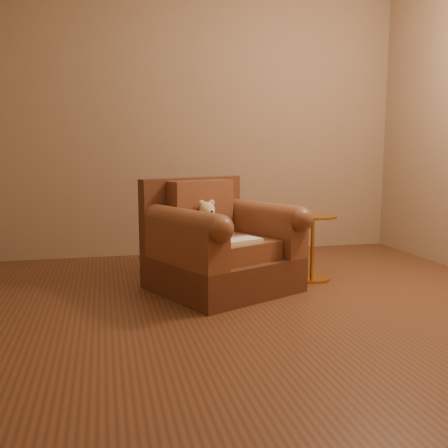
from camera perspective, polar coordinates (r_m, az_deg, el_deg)
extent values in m
plane|color=brown|center=(3.10, 4.24, -10.38)|extent=(4.00, 4.00, 0.00)
cube|color=#927859|center=(4.89, -2.95, 12.46)|extent=(4.00, 0.02, 2.70)
cube|color=#56301C|center=(3.62, -0.17, -5.59)|extent=(1.16, 1.13, 0.25)
cube|color=#56301C|center=(3.84, -3.64, 1.24)|extent=(0.84, 0.45, 0.55)
cube|color=brown|center=(3.54, 0.28, -2.74)|extent=(0.73, 0.78, 0.13)
cube|color=brown|center=(3.74, -2.65, 1.95)|extent=(0.52, 0.34, 0.40)
cube|color=brown|center=(3.32, -4.49, -2.18)|extent=(0.48, 0.76, 0.28)
cube|color=brown|center=(3.76, 4.49, -0.97)|extent=(0.48, 0.76, 0.28)
cylinder|color=brown|center=(3.30, -4.51, 0.23)|extent=(0.48, 0.76, 0.18)
cylinder|color=brown|center=(3.74, 4.51, 1.17)|extent=(0.48, 0.76, 0.18)
ellipsoid|color=beige|center=(3.63, -1.87, -0.21)|extent=(0.16, 0.14, 0.17)
sphere|color=beige|center=(3.62, -1.95, 1.64)|extent=(0.12, 0.12, 0.12)
ellipsoid|color=beige|center=(3.60, -2.56, 2.38)|extent=(0.05, 0.03, 0.05)
ellipsoid|color=beige|center=(3.64, -1.43, 2.44)|extent=(0.05, 0.03, 0.05)
ellipsoid|color=beige|center=(3.57, -1.53, 1.39)|extent=(0.05, 0.04, 0.05)
sphere|color=black|center=(3.56, -1.39, 1.45)|extent=(0.02, 0.02, 0.02)
ellipsoid|color=beige|center=(3.54, -2.41, -0.43)|extent=(0.05, 0.10, 0.05)
ellipsoid|color=beige|center=(3.60, -0.35, -0.26)|extent=(0.05, 0.10, 0.05)
ellipsoid|color=beige|center=(3.53, -1.74, -1.26)|extent=(0.06, 0.10, 0.05)
ellipsoid|color=beige|center=(3.57, -0.53, -1.14)|extent=(0.06, 0.10, 0.05)
cube|color=beige|center=(3.39, 1.42, -1.92)|extent=(0.37, 0.31, 0.02)
cube|color=white|center=(3.33, 0.33, -1.86)|extent=(0.22, 0.24, 0.00)
cube|color=white|center=(3.43, 2.48, -1.57)|extent=(0.22, 0.24, 0.00)
cube|color=beige|center=(3.38, 1.42, -1.70)|extent=(0.08, 0.18, 0.00)
cube|color=#0F1638|center=(3.31, -0.17, -1.90)|extent=(0.08, 0.08, 0.00)
cube|color=slate|center=(3.49, 1.77, -1.40)|extent=(0.15, 0.09, 0.00)
cylinder|color=gold|center=(3.98, 9.95, -6.10)|extent=(0.29, 0.29, 0.02)
cylinder|color=gold|center=(3.93, 10.04, -2.67)|extent=(0.03, 0.03, 0.47)
cylinder|color=gold|center=(3.89, 10.13, 0.89)|extent=(0.36, 0.36, 0.02)
cylinder|color=gold|center=(3.89, 10.12, 0.72)|extent=(0.03, 0.03, 0.02)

